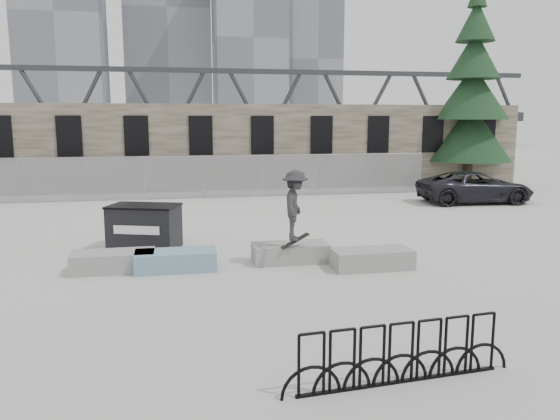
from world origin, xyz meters
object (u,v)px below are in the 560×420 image
Objects in this scene: planter_offset at (372,258)px; bike_rack at (401,354)px; planter_center_left at (176,260)px; dumpster at (144,227)px; suv at (475,187)px; planter_center_right at (290,252)px; spruce_tree at (472,99)px; planter_far_left at (113,261)px; skateboarder at (295,205)px.

planter_offset is 0.56× the size of bike_rack.
planter_center_left is 7.35m from bike_rack.
dumpster is 0.44× the size of suv.
planter_center_right is 2.15m from planter_offset.
spruce_tree is at bearing 42.12° from planter_center_left.
planter_far_left is 0.89× the size of dumpster.
bike_rack is 6.57m from skateboarder.
dumpster is (0.65, 2.30, 0.39)m from planter_far_left.
spruce_tree is at bearing 58.34° from bike_rack.
spruce_tree reaches higher than planter_far_left.
planter_offset is 19.86m from spruce_tree.
dumpster reaches higher than bike_rack.
planter_far_left is 0.17× the size of spruce_tree.
suv reaches higher than dumpster.
planter_offset is 6.63m from dumpster.
spruce_tree is 7.90m from suv.
planter_center_left is at bearing 115.27° from bike_rack.
planter_far_left is at bearing 172.90° from planter_center_left.
planter_center_left is 1.00× the size of planter_center_right.
planter_center_right is 6.89m from bike_rack.
planter_offset is 0.17× the size of spruce_tree.
planter_center_left is 1.00× the size of planter_offset.
dumpster is at bearing 109.33° from planter_center_left.
skateboarder is at bearing 134.43° from suv.
bike_rack is at bearing -161.02° from skateboarder.
planter_center_left is (1.52, -0.19, 0.00)m from planter_far_left.
skateboarder reaches higher than dumpster.
planter_center_right is at bearing 4.60° from planter_center_left.
planter_far_left is 4.74m from skateboarder.
skateboarder reaches higher than planter_far_left.
skateboarder is at bearing -131.71° from spruce_tree.
suv reaches higher than bike_rack.
spruce_tree is (17.23, 12.30, 4.16)m from dumpster.
planter_center_right is at bearing 91.24° from bike_rack.
suv is (10.17, 15.42, 0.26)m from bike_rack.
planter_center_left is at bearing -175.40° from planter_center_right.
spruce_tree is (16.35, 14.79, 4.54)m from planter_center_left.
suv reaches higher than planter_offset.
suv is at bearing -116.90° from spruce_tree.
planter_offset is (6.41, -0.96, 0.00)m from planter_far_left.
planter_far_left is 1.00× the size of planter_offset.
planter_center_right is (2.99, 0.24, 0.00)m from planter_center_left.
dumpster is 15.50m from suv.
spruce_tree is at bearing -23.50° from suv.
spruce_tree is (11.47, 15.56, 4.54)m from planter_offset.
planter_center_right and planter_offset have the same top height.
suv is (14.82, 8.58, 0.44)m from planter_far_left.
planter_far_left is 0.56× the size of bike_rack.
spruce_tree is 20.31m from skateboarder.
planter_center_right is at bearing 151.89° from planter_offset.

